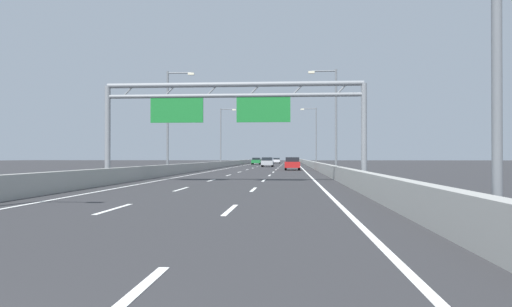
{
  "coord_description": "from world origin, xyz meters",
  "views": [
    {
      "loc": [
        3.63,
        -1.76,
        1.61
      ],
      "look_at": [
        -0.58,
        55.79,
        2.03
      ],
      "focal_mm": 33.32,
      "sensor_mm": 36.0,
      "label": 1
    }
  ],
  "objects_px": {
    "red_car": "(292,164)",
    "white_car": "(277,160)",
    "silver_car": "(267,162)",
    "blue_car": "(291,160)",
    "streetlamp_left_mid": "(170,116)",
    "streetlamp_right_far": "(315,133)",
    "sign_gantry": "(230,106)",
    "yellow_car": "(291,160)",
    "streetlamp_left_far": "(222,134)",
    "streetlamp_right_mid": "(333,115)",
    "green_car": "(256,161)"
  },
  "relations": [
    {
      "from": "red_car",
      "to": "white_car",
      "type": "relative_size",
      "value": 0.93
    },
    {
      "from": "blue_car",
      "to": "yellow_car",
      "type": "bearing_deg",
      "value": 90.79
    },
    {
      "from": "streetlamp_left_far",
      "to": "green_car",
      "type": "distance_m",
      "value": 25.18
    },
    {
      "from": "streetlamp_left_mid",
      "to": "streetlamp_right_far",
      "type": "xyz_separation_m",
      "value": [
        14.93,
        33.3,
        0.0
      ]
    },
    {
      "from": "streetlamp_right_far",
      "to": "white_car",
      "type": "bearing_deg",
      "value": 99.57
    },
    {
      "from": "silver_car",
      "to": "blue_car",
      "type": "bearing_deg",
      "value": 85.35
    },
    {
      "from": "streetlamp_right_far",
      "to": "red_car",
      "type": "xyz_separation_m",
      "value": [
        -3.63,
        -18.32,
        -4.61
      ]
    },
    {
      "from": "sign_gantry",
      "to": "streetlamp_left_far",
      "type": "relative_size",
      "value": 1.76
    },
    {
      "from": "sign_gantry",
      "to": "streetlamp_left_far",
      "type": "xyz_separation_m",
      "value": [
        -7.27,
        46.45,
        0.57
      ]
    },
    {
      "from": "streetlamp_right_mid",
      "to": "white_car",
      "type": "relative_size",
      "value": 2.14
    },
    {
      "from": "streetlamp_right_mid",
      "to": "silver_car",
      "type": "distance_m",
      "value": 35.46
    },
    {
      "from": "streetlamp_right_mid",
      "to": "streetlamp_left_far",
      "type": "xyz_separation_m",
      "value": [
        -14.93,
        33.3,
        0.0
      ]
    },
    {
      "from": "sign_gantry",
      "to": "streetlamp_right_mid",
      "type": "height_order",
      "value": "streetlamp_right_mid"
    },
    {
      "from": "streetlamp_left_far",
      "to": "streetlamp_right_far",
      "type": "distance_m",
      "value": 14.93
    },
    {
      "from": "streetlamp_left_far",
      "to": "green_car",
      "type": "relative_size",
      "value": 2.15
    },
    {
      "from": "streetlamp_right_mid",
      "to": "silver_car",
      "type": "bearing_deg",
      "value": 102.53
    },
    {
      "from": "streetlamp_right_far",
      "to": "red_car",
      "type": "height_order",
      "value": "streetlamp_right_far"
    },
    {
      "from": "streetlamp_left_mid",
      "to": "yellow_car",
      "type": "xyz_separation_m",
      "value": [
        11.08,
        90.88,
        -4.69
      ]
    },
    {
      "from": "sign_gantry",
      "to": "streetlamp_left_mid",
      "type": "height_order",
      "value": "streetlamp_left_mid"
    },
    {
      "from": "sign_gantry",
      "to": "yellow_car",
      "type": "distance_m",
      "value": 104.19
    },
    {
      "from": "streetlamp_left_mid",
      "to": "white_car",
      "type": "distance_m",
      "value": 77.71
    },
    {
      "from": "sign_gantry",
      "to": "streetlamp_right_far",
      "type": "relative_size",
      "value": 1.76
    },
    {
      "from": "streetlamp_right_mid",
      "to": "streetlamp_left_mid",
      "type": "bearing_deg",
      "value": 180.0
    },
    {
      "from": "streetlamp_left_far",
      "to": "white_car",
      "type": "relative_size",
      "value": 2.14
    },
    {
      "from": "blue_car",
      "to": "yellow_car",
      "type": "xyz_separation_m",
      "value": [
        -0.12,
        8.68,
        -0.06
      ]
    },
    {
      "from": "sign_gantry",
      "to": "white_car",
      "type": "height_order",
      "value": "sign_gantry"
    },
    {
      "from": "streetlamp_right_mid",
      "to": "white_car",
      "type": "distance_m",
      "value": 77.7
    },
    {
      "from": "yellow_car",
      "to": "sign_gantry",
      "type": "bearing_deg",
      "value": -92.1
    },
    {
      "from": "streetlamp_left_mid",
      "to": "sign_gantry",
      "type": "bearing_deg",
      "value": -61.07
    },
    {
      "from": "streetlamp_left_mid",
      "to": "streetlamp_right_mid",
      "type": "bearing_deg",
      "value": 0.0
    },
    {
      "from": "streetlamp_right_mid",
      "to": "streetlamp_right_far",
      "type": "height_order",
      "value": "same"
    },
    {
      "from": "blue_car",
      "to": "white_car",
      "type": "xyz_separation_m",
      "value": [
        -3.66,
        -5.0,
        -0.04
      ]
    },
    {
      "from": "white_car",
      "to": "streetlamp_left_far",
      "type": "bearing_deg",
      "value": -99.73
    },
    {
      "from": "white_car",
      "to": "silver_car",
      "type": "height_order",
      "value": "silver_car"
    },
    {
      "from": "streetlamp_right_far",
      "to": "red_car",
      "type": "bearing_deg",
      "value": -101.22
    },
    {
      "from": "streetlamp_right_far",
      "to": "streetlamp_right_mid",
      "type": "bearing_deg",
      "value": -90.0
    },
    {
      "from": "streetlamp_left_far",
      "to": "green_car",
      "type": "height_order",
      "value": "streetlamp_left_far"
    },
    {
      "from": "sign_gantry",
      "to": "silver_car",
      "type": "bearing_deg",
      "value": 89.96
    },
    {
      "from": "red_car",
      "to": "blue_car",
      "type": "relative_size",
      "value": 0.9
    },
    {
      "from": "red_car",
      "to": "yellow_car",
      "type": "relative_size",
      "value": 0.96
    },
    {
      "from": "streetlamp_left_mid",
      "to": "streetlamp_left_far",
      "type": "bearing_deg",
      "value": 90.0
    },
    {
      "from": "blue_car",
      "to": "white_car",
      "type": "height_order",
      "value": "blue_car"
    },
    {
      "from": "streetlamp_left_far",
      "to": "silver_car",
      "type": "relative_size",
      "value": 2.26
    },
    {
      "from": "streetlamp_left_far",
      "to": "blue_car",
      "type": "height_order",
      "value": "streetlamp_left_far"
    },
    {
      "from": "streetlamp_right_mid",
      "to": "silver_car",
      "type": "relative_size",
      "value": 2.26
    },
    {
      "from": "sign_gantry",
      "to": "red_car",
      "type": "distance_m",
      "value": 28.7
    },
    {
      "from": "red_car",
      "to": "silver_car",
      "type": "height_order",
      "value": "red_car"
    },
    {
      "from": "streetlamp_left_mid",
      "to": "white_car",
      "type": "bearing_deg",
      "value": 84.43
    },
    {
      "from": "red_car",
      "to": "streetlamp_right_far",
      "type": "bearing_deg",
      "value": 78.78
    },
    {
      "from": "streetlamp_right_mid",
      "to": "yellow_car",
      "type": "height_order",
      "value": "streetlamp_right_mid"
    }
  ]
}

